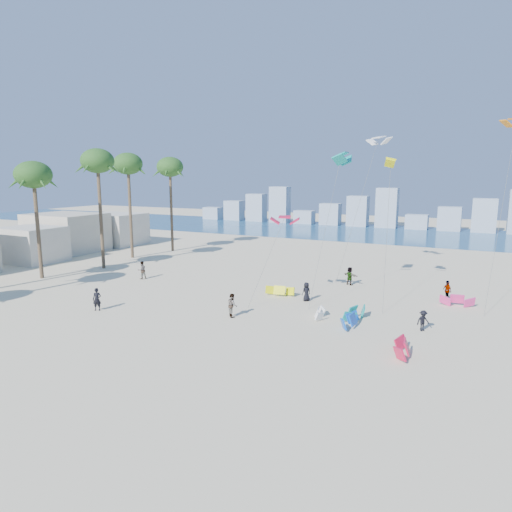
% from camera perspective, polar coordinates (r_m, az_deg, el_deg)
% --- Properties ---
extents(ground, '(220.00, 220.00, 0.00)m').
position_cam_1_polar(ground, '(27.45, -21.59, -14.17)').
color(ground, beige).
rests_on(ground, ground).
extents(ocean, '(220.00, 220.00, 0.00)m').
position_cam_1_polar(ocean, '(91.11, 14.11, 2.93)').
color(ocean, navy).
rests_on(ocean, ground).
extents(kitesurfer_near, '(0.82, 0.72, 1.88)m').
position_cam_1_polar(kitesurfer_near, '(39.40, -19.47, -5.20)').
color(kitesurfer_near, black).
rests_on(kitesurfer_near, ground).
extents(kitesurfer_mid, '(1.13, 1.14, 1.86)m').
position_cam_1_polar(kitesurfer_mid, '(35.68, -3.02, -6.22)').
color(kitesurfer_mid, gray).
rests_on(kitesurfer_mid, ground).
extents(kitesurfers_far, '(38.97, 12.49, 1.92)m').
position_cam_1_polar(kitesurfers_far, '(41.91, 9.31, -3.90)').
color(kitesurfers_far, black).
rests_on(kitesurfers_far, ground).
extents(grounded_kites, '(17.94, 15.62, 0.92)m').
position_cam_1_polar(grounded_kites, '(36.16, 13.39, -7.07)').
color(grounded_kites, white).
rests_on(grounded_kites, ground).
extents(flying_kites, '(29.14, 22.09, 15.96)m').
position_cam_1_polar(flying_kites, '(39.02, 21.61, 9.84)').
color(flying_kites, red).
rests_on(flying_kites, ground).
extents(palm_row, '(6.32, 44.80, 14.10)m').
position_cam_1_polar(palm_row, '(52.54, -25.68, 9.56)').
color(palm_row, brown).
rests_on(palm_row, ground).
extents(beachfront_buildings, '(11.50, 43.00, 6.00)m').
position_cam_1_polar(beachfront_buildings, '(65.11, -28.18, 1.61)').
color(beachfront_buildings, beige).
rests_on(beachfront_buildings, ground).
extents(distant_skyline, '(85.00, 3.00, 8.40)m').
position_cam_1_polar(distant_skyline, '(100.79, 14.75, 5.33)').
color(distant_skyline, '#9EADBF').
rests_on(distant_skyline, ground).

